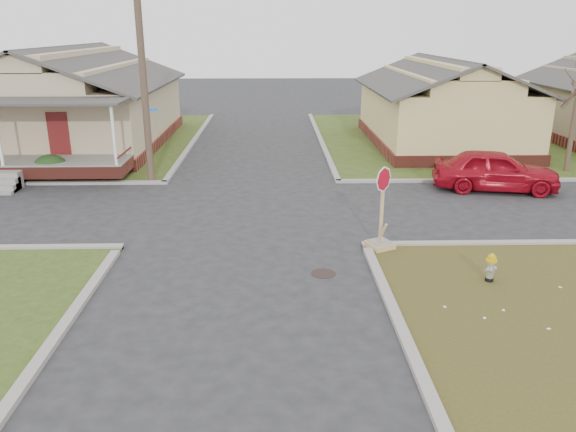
{
  "coord_description": "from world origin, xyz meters",
  "views": [
    {
      "loc": [
        0.93,
        -13.92,
        6.11
      ],
      "look_at": [
        1.31,
        1.0,
        1.1
      ],
      "focal_mm": 35.0,
      "sensor_mm": 36.0,
      "label": 1
    }
  ],
  "objects_px": {
    "fire_hydrant": "(491,266)",
    "stop_sign": "(381,231)",
    "red_sedan": "(495,170)",
    "utility_pole": "(142,67)"
  },
  "relations": [
    {
      "from": "fire_hydrant",
      "to": "red_sedan",
      "type": "bearing_deg",
      "value": 47.12
    },
    {
      "from": "fire_hydrant",
      "to": "stop_sign",
      "type": "xyz_separation_m",
      "value": [
        -2.35,
        2.33,
        0.11
      ]
    },
    {
      "from": "utility_pole",
      "to": "stop_sign",
      "type": "relative_size",
      "value": 3.7
    },
    {
      "from": "fire_hydrant",
      "to": "stop_sign",
      "type": "height_order",
      "value": "stop_sign"
    },
    {
      "from": "red_sedan",
      "to": "fire_hydrant",
      "type": "bearing_deg",
      "value": 169.69
    },
    {
      "from": "fire_hydrant",
      "to": "stop_sign",
      "type": "relative_size",
      "value": 0.31
    },
    {
      "from": "utility_pole",
      "to": "fire_hydrant",
      "type": "height_order",
      "value": "utility_pole"
    },
    {
      "from": "fire_hydrant",
      "to": "red_sedan",
      "type": "xyz_separation_m",
      "value": [
        3.29,
        8.47,
        0.35
      ]
    },
    {
      "from": "utility_pole",
      "to": "fire_hydrant",
      "type": "bearing_deg",
      "value": -43.66
    },
    {
      "from": "utility_pole",
      "to": "red_sedan",
      "type": "distance_m",
      "value": 14.45
    }
  ]
}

